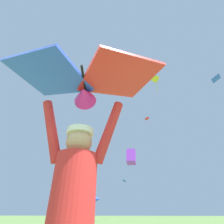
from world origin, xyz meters
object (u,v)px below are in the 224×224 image
marker_flag (97,201)px  kite_flyer_person (71,216)px  held_stunt_kite (85,82)px  distant_kite_blue_mid_left (216,78)px  distant_kite_blue_high_left (124,181)px  distant_kite_red_far_center (147,118)px  distant_kite_yellow_low_right (156,81)px  distant_kite_purple_mid_right (131,157)px

marker_flag → kite_flyer_person: bearing=-80.9°
held_stunt_kite → distant_kite_blue_mid_left: distant_kite_blue_mid_left is taller
distant_kite_blue_high_left → distant_kite_blue_mid_left: bearing=-65.0°
held_stunt_kite → distant_kite_red_far_center: distant_kite_red_far_center is taller
held_stunt_kite → distant_kite_red_far_center: (4.36, 27.61, 14.66)m
held_stunt_kite → marker_flag: (-1.29, 8.05, -0.71)m
distant_kite_blue_mid_left → marker_flag: (-10.35, -3.30, -10.44)m
distant_kite_yellow_low_right → distant_kite_purple_mid_right: bearing=-142.7°
kite_flyer_person → distant_kite_purple_mid_right: bearing=87.5°
distant_kite_yellow_low_right → distant_kite_red_far_center: bearing=94.2°
distant_kite_purple_mid_right → distant_kite_blue_high_left: distant_kite_blue_high_left is taller
kite_flyer_person → distant_kite_blue_high_left: (-0.69, 32.20, 5.16)m
distant_kite_blue_mid_left → distant_kite_blue_high_left: (-9.76, 20.92, -5.78)m
distant_kite_blue_mid_left → distant_kite_blue_high_left: bearing=115.0°
distant_kite_red_far_center → marker_flag: 25.51m
held_stunt_kite → distant_kite_red_far_center: size_ratio=1.60×
held_stunt_kite → distant_kite_red_far_center: bearing=81.0°
distant_kite_red_far_center → marker_flag: distant_kite_red_far_center is taller
distant_kite_yellow_low_right → distant_kite_blue_mid_left: 9.89m
kite_flyer_person → distant_kite_purple_mid_right: (0.65, 14.60, 4.61)m
kite_flyer_person → held_stunt_kite: bearing=-82.1°
distant_kite_yellow_low_right → distant_kite_blue_mid_left: (4.00, -6.69, -6.08)m
distant_kite_blue_high_left → kite_flyer_person: bearing=-88.8°
kite_flyer_person → distant_kite_blue_mid_left: distant_kite_blue_mid_left is taller
marker_flag → held_stunt_kite: bearing=-80.9°
distant_kite_blue_mid_left → marker_flag: size_ratio=0.56×
distant_kite_blue_mid_left → distant_kite_red_far_center: size_ratio=0.88×
distant_kite_blue_mid_left → held_stunt_kite: bearing=-128.6°
distant_kite_red_far_center → distant_kite_yellow_low_right: bearing=-85.8°
distant_kite_yellow_low_right → distant_kite_blue_high_left: distant_kite_yellow_low_right is taller
kite_flyer_person → distant_kite_yellow_low_right: distant_kite_yellow_low_right is taller
distant_kite_blue_mid_left → marker_flag: bearing=-162.3°
marker_flag → distant_kite_yellow_low_right: bearing=57.5°
distant_kite_yellow_low_right → distant_kite_blue_mid_left: size_ratio=3.06×
kite_flyer_person → distant_kite_blue_high_left: distant_kite_blue_high_left is taller
distant_kite_blue_high_left → distant_kite_yellow_low_right: bearing=-68.0°
distant_kite_blue_mid_left → distant_kite_red_far_center: (-4.71, 16.26, 4.94)m
kite_flyer_person → distant_kite_yellow_low_right: bearing=74.2°
distant_kite_purple_mid_right → marker_flag: 8.03m
held_stunt_kite → distant_kite_blue_high_left: 32.52m
kite_flyer_person → distant_kite_red_far_center: (4.36, 27.54, 15.87)m
distant_kite_yellow_low_right → marker_flag: distant_kite_yellow_low_right is taller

